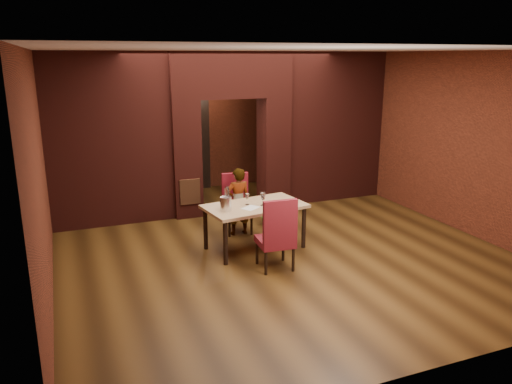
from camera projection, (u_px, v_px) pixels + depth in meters
floor at (269, 241)px, 8.67m from camera, size 8.00×8.00×0.00m
ceiling at (270, 50)px, 7.82m from camera, size 7.00×8.00×0.04m
wall_back at (203, 122)px, 11.83m from camera, size 7.00×0.04×3.20m
wall_front at (438, 223)px, 4.66m from camera, size 7.00×0.04×3.20m
wall_left at (41, 167)px, 7.00m from camera, size 0.04×8.00×3.20m
wall_right at (438, 138)px, 9.49m from camera, size 0.04×8.00×3.20m
pillar_left at (185, 159)px, 9.82m from camera, size 0.55×0.55×2.30m
pillar_right at (274, 152)px, 10.50m from camera, size 0.55×0.55×2.30m
lintel at (230, 75)px, 9.73m from camera, size 2.45×0.55×0.90m
wing_wall_left at (109, 140)px, 9.19m from camera, size 2.28×0.35×3.20m
wing_wall_right at (333, 127)px, 10.88m from camera, size 2.28×0.35×3.20m
vent_panel at (190, 192)px, 9.71m from camera, size 0.40×0.03×0.50m
rear_door at (188, 146)px, 11.78m from camera, size 0.90×0.08×2.10m
rear_door_frame at (189, 146)px, 11.74m from camera, size 1.02×0.04×2.22m
dining_table at (255, 227)px, 8.25m from camera, size 1.72×1.12×0.76m
chair_far at (238, 204)px, 8.97m from camera, size 0.53×0.53×1.06m
chair_near at (275, 233)px, 7.44m from camera, size 0.55×0.55×1.12m
person_seated at (238, 202)px, 8.86m from camera, size 0.45×0.30×1.22m
wine_glass_a at (247, 199)px, 8.14m from camera, size 0.08×0.08×0.19m
wine_glass_b at (264, 199)px, 8.14m from camera, size 0.07×0.07×0.18m
wine_glass_c at (263, 199)px, 8.09m from camera, size 0.09×0.09×0.21m
tasting_sheet at (251, 208)px, 7.98m from camera, size 0.34×0.32×0.00m
wine_bucket at (226, 204)px, 7.82m from camera, size 0.18×0.18×0.22m
water_bottle at (227, 196)px, 8.09m from camera, size 0.07×0.07×0.31m
potted_plant at (267, 215)px, 9.47m from camera, size 0.42×0.40×0.37m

